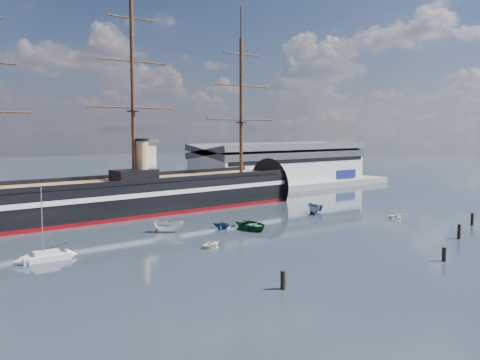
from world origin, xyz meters
TOP-DOWN VIEW (x-y plane):
  - ground at (0.00, 40.00)m, footprint 600.00×600.00m
  - quay at (10.00, 76.00)m, footprint 180.00×18.00m
  - warehouse at (58.00, 80.00)m, footprint 63.00×21.00m
  - quay_tower at (3.00, 73.00)m, footprint 5.00×5.00m
  - warship at (-10.96, 60.00)m, footprint 113.21×20.05m
  - sailboat at (-39.12, 26.99)m, footprint 7.07×2.47m
  - motorboat_a at (-13.18, 34.96)m, footprint 7.10×6.36m
  - motorboat_b at (-13.96, 19.37)m, footprint 2.30×3.09m
  - motorboat_c at (25.19, 33.15)m, footprint 6.77×5.63m
  - motorboat_d at (-3.00, 31.51)m, footprint 6.39×5.49m
  - motorboat_e at (35.34, 17.11)m, footprint 2.12×3.03m
  - motorboat_f at (27.84, 35.25)m, footprint 6.04×2.70m
  - motorboat_g at (1.09, 27.25)m, footprint 5.72×2.96m
  - piling_near_left at (-21.25, -5.43)m, footprint 0.64×0.64m
  - piling_near_mid at (7.14, -10.21)m, footprint 0.64×0.64m
  - piling_near_right at (24.37, -3.00)m, footprint 0.64×0.64m
  - piling_far_right at (39.36, 2.48)m, footprint 0.64×0.64m

SIDE VIEW (x-z plane):
  - ground at x=0.00m, z-range 0.00..0.00m
  - quay at x=10.00m, z-range -1.00..1.00m
  - motorboat_a at x=-13.18m, z-range -1.40..1.40m
  - motorboat_b at x=-13.96m, z-range -0.67..0.67m
  - motorboat_c at x=25.19m, z-range -1.31..1.31m
  - motorboat_d at x=-3.00m, z-range -1.09..1.09m
  - motorboat_e at x=35.34m, z-range -0.66..0.66m
  - motorboat_f at x=27.84m, z-range -1.17..1.17m
  - motorboat_g at x=1.09m, z-range -1.27..1.27m
  - piling_near_left at x=-21.25m, z-range -1.51..1.51m
  - piling_near_mid at x=7.14m, z-range -1.40..1.40m
  - piling_near_right at x=24.37m, z-range -1.67..1.67m
  - piling_far_right at x=39.36m, z-range -1.60..1.60m
  - sailboat at x=-39.12m, z-range -4.86..6.27m
  - warship at x=-10.96m, z-range -22.93..31.01m
  - warehouse at x=58.00m, z-range 2.18..13.78m
  - quay_tower at x=3.00m, z-range 2.25..17.25m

